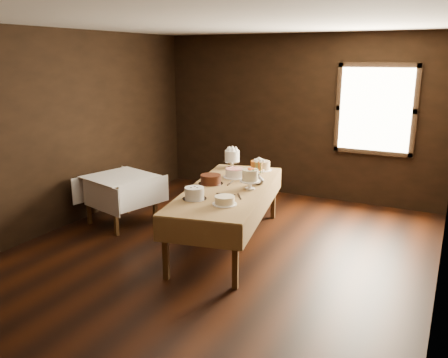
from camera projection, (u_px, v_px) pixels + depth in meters
floor at (217, 256)px, 5.80m from camera, size 5.00×6.00×0.01m
ceiling at (216, 21)px, 5.08m from camera, size 5.00×6.00×0.01m
wall_back at (297, 117)px, 8.02m from camera, size 5.00×0.02×2.80m
wall_left at (60, 131)px, 6.54m from camera, size 0.02×6.00×2.80m
window at (375, 110)px, 7.34m from camera, size 1.10×0.05×1.30m
display_table at (228, 192)px, 5.99m from camera, size 1.45×2.65×0.78m
side_table at (120, 182)px, 6.76m from camera, size 1.07×1.07×0.73m
cake_meringue at (232, 160)px, 6.99m from camera, size 0.27×0.27×0.28m
cake_speckled at (262, 166)px, 6.88m from camera, size 0.29×0.29×0.14m
cake_lattice at (235, 173)px, 6.47m from camera, size 0.36×0.36×0.12m
cake_caramel at (257, 170)px, 6.42m from camera, size 0.23×0.23×0.25m
cake_chocolate at (211, 180)px, 6.12m from camera, size 0.33×0.33×0.13m
cake_flowers at (250, 180)px, 5.87m from camera, size 0.27×0.27×0.27m
cake_swirl at (194, 194)px, 5.47m from camera, size 0.29×0.29×0.15m
cake_cream at (225, 201)px, 5.28m from camera, size 0.28×0.28×0.10m
cake_server_a at (230, 194)px, 5.67m from camera, size 0.24×0.08×0.01m
cake_server_b at (240, 198)px, 5.53m from camera, size 0.15×0.21×0.01m
cake_server_c at (231, 182)px, 6.22m from camera, size 0.06×0.24×0.01m
cake_server_e at (199, 190)px, 5.86m from camera, size 0.22×0.15×0.01m
flower_vase at (259, 179)px, 6.10m from camera, size 0.20×0.20×0.15m
flower_bouquet at (259, 165)px, 6.05m from camera, size 0.14×0.14×0.20m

